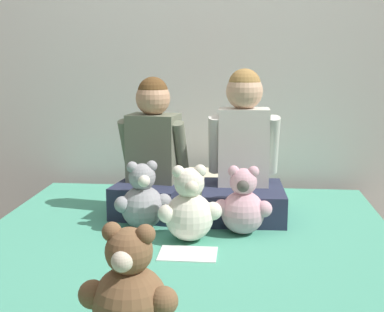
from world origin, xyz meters
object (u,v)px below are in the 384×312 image
(teddy_bear_held_by_left_child, at_px, (143,200))
(pillow_at_headboard, at_px, (200,183))
(teddy_bear_between_children, at_px, (189,209))
(teddy_bear_at_foot_of_bed, at_px, (130,292))
(child_on_right, at_px, (243,162))
(bed, at_px, (182,309))
(child_on_left, at_px, (152,159))
(teddy_bear_held_by_right_child, at_px, (243,205))
(sign_card, at_px, (188,254))

(teddy_bear_held_by_left_child, xyz_separation_m, pillow_at_headboard, (0.19, 0.57, -0.06))
(teddy_bear_between_children, distance_m, teddy_bear_at_foot_of_bed, 0.74)
(child_on_right, relative_size, teddy_bear_at_foot_of_bed, 2.11)
(teddy_bear_between_children, height_order, teddy_bear_at_foot_of_bed, teddy_bear_at_foot_of_bed)
(bed, xyz_separation_m, child_on_left, (-0.19, 0.48, 0.47))
(teddy_bear_at_foot_of_bed, relative_size, pillow_at_headboard, 0.56)
(child_on_left, relative_size, teddy_bear_held_by_left_child, 2.16)
(teddy_bear_held_by_left_child, relative_size, pillow_at_headboard, 0.52)
(teddy_bear_held_by_left_child, bearing_deg, teddy_bear_held_by_right_child, -22.94)
(bed, relative_size, teddy_bear_held_by_left_child, 6.94)
(bed, xyz_separation_m, teddy_bear_at_foot_of_bed, (-0.06, -0.61, 0.36))
(child_on_left, distance_m, teddy_bear_between_children, 0.42)
(bed, bearing_deg, teddy_bear_held_by_left_child, 126.66)
(child_on_left, bearing_deg, teddy_bear_between_children, -50.19)
(child_on_left, bearing_deg, pillow_at_headboard, 71.55)
(child_on_right, bearing_deg, child_on_left, 178.48)
(child_on_right, bearing_deg, teddy_bear_between_children, -121.84)
(teddy_bear_held_by_left_child, distance_m, teddy_bear_at_foot_of_bed, 0.87)
(child_on_right, bearing_deg, teddy_bear_held_by_left_child, -152.79)
(teddy_bear_held_by_right_child, distance_m, sign_card, 0.34)
(child_on_left, distance_m, teddy_bear_held_by_left_child, 0.26)
(teddy_bear_held_by_left_child, distance_m, teddy_bear_between_children, 0.24)
(teddy_bear_between_children, relative_size, pillow_at_headboard, 0.54)
(bed, relative_size, teddy_bear_at_foot_of_bed, 6.41)
(teddy_bear_held_by_left_child, height_order, teddy_bear_held_by_right_child, teddy_bear_held_by_left_child)
(teddy_bear_held_by_left_child, xyz_separation_m, teddy_bear_at_foot_of_bed, (0.13, -0.86, 0.01))
(child_on_right, bearing_deg, teddy_bear_at_foot_of_bed, -106.26)
(pillow_at_headboard, bearing_deg, child_on_right, -57.19)
(bed, bearing_deg, sign_card, -36.75)
(bed, distance_m, teddy_bear_between_children, 0.37)
(child_on_right, height_order, teddy_bear_held_by_right_child, child_on_right)
(child_on_left, distance_m, teddy_bear_at_foot_of_bed, 1.10)
(child_on_left, relative_size, teddy_bear_at_foot_of_bed, 1.99)
(child_on_left, xyz_separation_m, sign_card, (0.21, -0.50, -0.25))
(bed, xyz_separation_m, teddy_bear_between_children, (0.02, 0.13, 0.35))
(child_on_right, distance_m, sign_card, 0.59)
(teddy_bear_at_foot_of_bed, xyz_separation_m, pillow_at_headboard, (0.06, 1.44, -0.07))
(teddy_bear_at_foot_of_bed, bearing_deg, teddy_bear_between_children, 90.23)
(child_on_right, height_order, sign_card, child_on_right)
(sign_card, bearing_deg, teddy_bear_at_foot_of_bed, -98.30)
(teddy_bear_held_by_left_child, xyz_separation_m, sign_card, (0.22, -0.27, -0.12))
(teddy_bear_at_foot_of_bed, bearing_deg, pillow_at_headboard, 93.74)
(child_on_right, height_order, pillow_at_headboard, child_on_right)
(teddy_bear_held_by_left_child, relative_size, sign_card, 1.35)
(pillow_at_headboard, bearing_deg, child_on_left, -118.39)
(teddy_bear_held_by_right_child, bearing_deg, teddy_bear_held_by_left_child, 178.01)
(teddy_bear_between_children, relative_size, sign_card, 1.42)
(teddy_bear_held_by_right_child, height_order, teddy_bear_at_foot_of_bed, teddy_bear_at_foot_of_bed)
(child_on_right, bearing_deg, sign_card, -113.05)
(teddy_bear_held_by_right_child, xyz_separation_m, sign_card, (-0.20, -0.25, -0.11))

